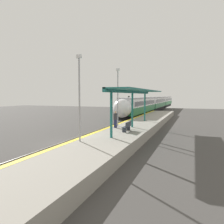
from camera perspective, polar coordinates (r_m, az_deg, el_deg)
name	(u,v)px	position (r m, az deg, el deg)	size (l,w,h in m)	color
ground_plane	(70,144)	(19.61, -10.86, -8.24)	(120.00, 120.00, 0.00)	#423F3D
rail_left	(63,143)	(19.97, -12.64, -7.82)	(0.08, 90.00, 0.15)	slate
rail_right	(77,144)	(19.23, -9.01, -8.24)	(0.08, 90.00, 0.15)	slate
train	(155,103)	(61.68, 11.28, 2.36)	(2.87, 62.62, 3.92)	black
platform_right	(111,142)	(17.86, -0.32, -7.89)	(4.45, 64.00, 0.93)	gray
platform_bench	(127,126)	(20.35, 3.99, -3.70)	(0.44, 1.74, 0.89)	#2D333D
person_waiting	(115,119)	(22.47, 0.91, -1.87)	(0.36, 0.23, 1.72)	navy
railway_signal	(129,104)	(45.02, 4.42, 2.14)	(0.28, 0.28, 4.16)	#59595E
lamppost_near	(79,93)	(15.83, -8.53, 4.95)	(0.36, 0.20, 6.20)	#9E9EA3
lamppost_mid	(118,94)	(23.50, 1.51, 4.77)	(0.36, 0.20, 6.20)	#9E9EA3
station_canopy	(138,92)	(22.73, 6.74, 5.11)	(2.02, 15.37, 3.92)	#1E6B66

